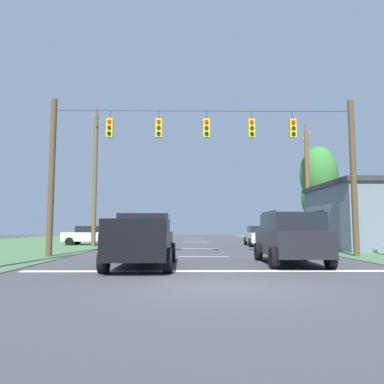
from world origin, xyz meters
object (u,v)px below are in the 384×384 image
overhead_signal_span (203,166)px  utility_pole_mid_right (308,186)px  distant_car_crossing_white (112,234)px  tree_roadside_far_right (316,199)px  distant_car_oncoming (259,236)px  utility_pole_near_left (95,178)px  distant_car_far_parked (91,235)px  suv_black (290,237)px  tree_roadside_right (319,175)px  pickup_truck (143,240)px

overhead_signal_span → utility_pole_mid_right: utility_pole_mid_right is taller
overhead_signal_span → distant_car_crossing_white: (-7.92, 17.03, -3.69)m
distant_car_crossing_white → tree_roadside_far_right: tree_roadside_far_right is taller
distant_car_oncoming → utility_pole_near_left: utility_pole_near_left is taller
distant_car_far_parked → utility_pole_near_left: size_ratio=0.42×
overhead_signal_span → suv_black: 5.97m
tree_roadside_right → tree_roadside_far_right: (1.60, 5.49, -1.56)m
tree_roadside_right → utility_pole_mid_right: bearing=-131.7°
tree_roadside_far_right → overhead_signal_span: bearing=-124.3°
tree_roadside_far_right → utility_pole_mid_right: bearing=-113.4°
overhead_signal_span → utility_pole_near_left: utility_pole_near_left is taller
distant_car_crossing_white → distant_car_far_parked: (-0.59, -5.47, 0.00)m
distant_car_crossing_white → distant_car_far_parked: 5.50m
overhead_signal_span → distant_car_oncoming: 11.78m
suv_black → tree_roadside_right: 17.05m
pickup_truck → distant_car_far_parked: bearing=110.8°
tree_roadside_far_right → pickup_truck: bearing=-123.1°
distant_car_oncoming → tree_roadside_far_right: bearing=44.7°
distant_car_crossing_white → utility_pole_near_left: (0.25, -8.04, 4.27)m
tree_roadside_right → suv_black: bearing=-113.9°
distant_car_crossing_white → tree_roadside_far_right: (19.40, -0.20, 3.30)m
pickup_truck → utility_pole_mid_right: bearing=52.6°
distant_car_crossing_white → utility_pole_mid_right: bearing=-24.4°
utility_pole_mid_right → tree_roadside_right: size_ratio=1.17×
pickup_truck → tree_roadside_far_right: (13.90, 21.32, 3.12)m
overhead_signal_span → tree_roadside_far_right: size_ratio=2.51×
suv_black → distant_car_crossing_white: suv_black is taller
suv_black → tree_roadside_far_right: 22.31m
suv_black → distant_car_far_parked: 19.23m
overhead_signal_span → utility_pole_mid_right: (8.36, 9.64, 0.05)m
pickup_truck → tree_roadside_right: bearing=52.2°
utility_pole_mid_right → utility_pole_near_left: size_ratio=0.90×
suv_black → tree_roadside_right: size_ratio=0.61×
suv_black → tree_roadside_far_right: size_ratio=0.79×
pickup_truck → tree_roadside_right: 20.59m
distant_car_oncoming → tree_roadside_far_right: size_ratio=0.71×
distant_car_crossing_white → utility_pole_mid_right: 18.27m
utility_pole_near_left → tree_roadside_right: 17.72m
tree_roadside_far_right → utility_pole_near_left: bearing=-157.7°
distant_car_crossing_white → utility_pole_mid_right: (16.29, -7.39, 3.74)m
utility_pole_near_left → utility_pole_mid_right: bearing=2.3°
overhead_signal_span → tree_roadside_right: size_ratio=1.92×
utility_pole_mid_right → tree_roadside_far_right: bearing=66.6°
distant_car_far_parked → utility_pole_mid_right: bearing=-6.5°
utility_pole_mid_right → tree_roadside_far_right: 7.85m
distant_car_oncoming → distant_car_crossing_white: bearing=151.4°
distant_car_oncoming → overhead_signal_span: bearing=-115.0°
suv_black → utility_pole_mid_right: utility_pole_mid_right is taller
distant_car_far_parked → utility_pole_mid_right: (16.88, -1.91, 3.74)m
suv_black → utility_pole_near_left: utility_pole_near_left is taller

